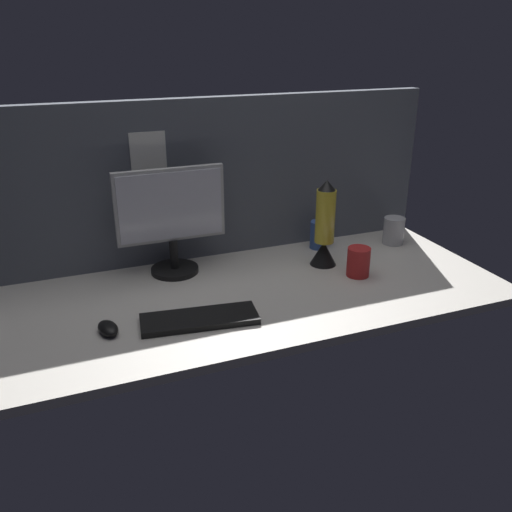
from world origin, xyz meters
TOP-DOWN VIEW (x-y plane):
  - ground_plane at (0.00, 0.00)cm, footprint 180.00×80.00cm
  - cubicle_wall_back at (-0.04, 37.50)cm, footprint 180.00×5.50cm
  - monitor at (-22.23, 25.12)cm, footprint 40.61×18.00cm
  - keyboard at (-24.00, -15.95)cm, footprint 38.39×17.76cm
  - mouse at (-51.86, -12.51)cm, footprint 7.48×10.56cm
  - mug_red_plastic at (41.22, -3.76)cm, footprint 8.56×8.56cm
  - mug_steel at (72.91, 19.54)cm, footprint 8.96×8.96cm
  - mug_ceramic_blue at (40.63, 26.72)cm, footprint 11.09×7.21cm
  - lava_lamp at (34.10, 10.49)cm, footprint 10.40×10.40cm

SIDE VIEW (x-z plane):
  - ground_plane at x=0.00cm, z-range -3.00..0.00cm
  - keyboard at x=-24.00cm, z-range 0.00..2.00cm
  - mouse at x=-51.86cm, z-range 0.00..3.40cm
  - mug_red_plastic at x=41.22cm, z-range 0.00..11.08cm
  - mug_steel at x=72.91cm, z-range 0.00..11.57cm
  - mug_ceramic_blue at x=40.63cm, z-range 0.03..11.77cm
  - lava_lamp at x=34.10cm, z-range -2.74..31.28cm
  - monitor at x=-22.23cm, z-range 2.06..42.19cm
  - cubicle_wall_back at x=-0.04cm, z-range 0.02..62.70cm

